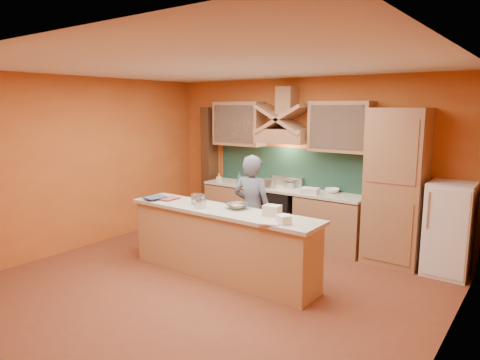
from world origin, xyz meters
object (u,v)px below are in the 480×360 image
Objects in this scene: fridge at (449,229)px; kitchen_scale at (200,204)px; person at (252,210)px; mixing_bowl at (237,206)px; stove at (281,214)px.

fridge is 3.44m from kitchen_scale.
mixing_bowl is (0.11, -0.52, 0.17)m from person.
kitchen_scale is at bearing -91.67° from stove.
kitchen_scale is 0.50m from mixing_bowl.
mixing_bowl is at bearing -78.28° from stove.
fridge is at bearing -161.74° from person.
fridge is 0.80× the size of person.
person is 0.55m from mixing_bowl.
stove is 2.71m from fridge.
fridge is 2.94m from mixing_bowl.
person reaches higher than kitchen_scale.
person is 0.87m from kitchen_scale.
person is (0.25, -1.24, 0.37)m from stove.
stove is at bearing 68.39° from kitchen_scale.
kitchen_scale reaches higher than stove.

